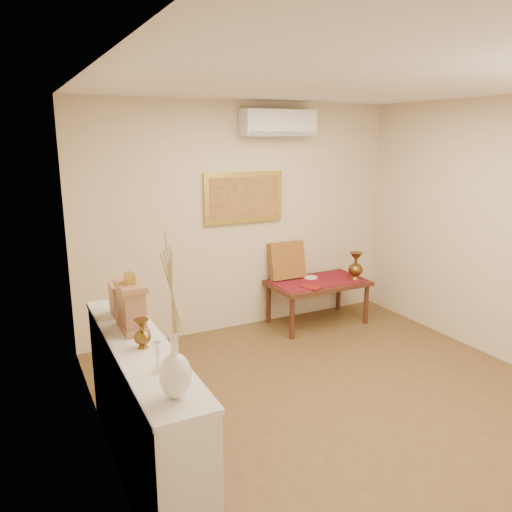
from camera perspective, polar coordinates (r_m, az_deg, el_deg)
floor at (r=4.60m, az=11.21°, el=-16.85°), size 4.50×4.50×0.00m
ceiling at (r=3.99m, az=13.09°, el=18.88°), size 4.50×4.50×0.00m
wall_back at (r=5.97m, az=-1.51°, el=4.36°), size 4.00×0.02×2.70m
wall_left at (r=3.27m, az=-16.60°, el=-4.08°), size 0.02×4.50×2.70m
white_vase at (r=2.55m, az=-9.47°, el=-6.86°), size 0.17×0.17×0.90m
candlestick at (r=2.98m, az=-11.19°, el=-11.26°), size 0.09×0.09×0.18m
brass_urn_small at (r=3.30m, az=-12.90°, el=-8.21°), size 0.11×0.11×0.25m
table_cloth at (r=6.24m, az=7.08°, el=-2.83°), size 1.14×0.59×0.01m
brass_urn_tall at (r=6.34m, az=11.34°, el=-0.76°), size 0.18×0.18×0.42m
plate at (r=6.34m, az=6.25°, el=-2.44°), size 0.18×0.18×0.01m
menu at (r=5.96m, az=6.30°, el=-3.50°), size 0.27×0.30×0.01m
cushion at (r=6.24m, az=3.54°, el=-0.50°), size 0.47×0.19×0.48m
display_ledge at (r=3.64m, az=-12.83°, el=-16.73°), size 0.37×2.02×0.98m
mantel_clock at (r=3.60m, az=-14.04°, el=-5.52°), size 0.17×0.36×0.41m
wooden_chest at (r=3.93m, az=-15.09°, el=-4.79°), size 0.16×0.21×0.24m
low_table at (r=6.26m, az=7.06°, el=-3.43°), size 1.20×0.70×0.55m
painting at (r=5.91m, az=-1.42°, el=6.71°), size 1.00×0.06×0.60m
ac_unit at (r=5.96m, az=2.58°, el=14.93°), size 0.90×0.25×0.30m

